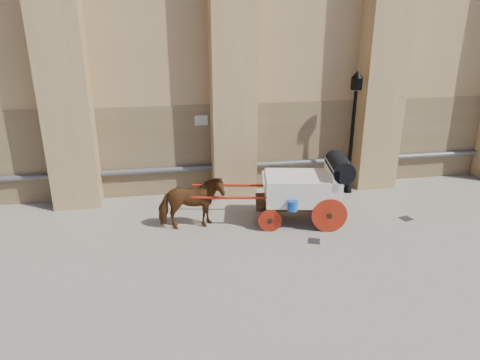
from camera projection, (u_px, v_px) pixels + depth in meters
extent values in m
plane|color=gray|center=(293.00, 240.00, 11.39)|extent=(90.00, 90.00, 0.00)
cube|color=olive|center=(315.00, 143.00, 15.05)|extent=(44.00, 0.35, 3.00)
cylinder|color=#59595B|center=(316.00, 161.00, 15.01)|extent=(42.00, 0.18, 0.18)
cube|color=beige|center=(201.00, 120.00, 13.87)|extent=(0.42, 0.04, 0.32)
imported|color=brown|center=(191.00, 203.00, 11.83)|extent=(1.83, 0.90, 1.52)
cube|color=black|center=(297.00, 202.00, 12.33)|extent=(2.55, 1.52, 0.13)
cube|color=silver|center=(302.00, 188.00, 12.18)|extent=(2.28, 1.73, 0.76)
cube|color=silver|center=(331.00, 174.00, 12.02)|extent=(0.42, 1.36, 0.60)
cube|color=silver|center=(270.00, 179.00, 12.10)|extent=(0.60, 1.24, 0.11)
cylinder|color=black|center=(340.00, 167.00, 11.95)|extent=(0.86, 1.45, 0.61)
cylinder|color=#A7210E|center=(329.00, 215.00, 11.72)|extent=(0.97, 0.25, 0.98)
cylinder|color=#A7210E|center=(321.00, 197.00, 12.99)|extent=(0.97, 0.25, 0.98)
cylinder|color=#A7210E|center=(270.00, 220.00, 11.80)|extent=(0.65, 0.19, 0.65)
cylinder|color=#A7210E|center=(268.00, 202.00, 13.06)|extent=(0.65, 0.19, 0.65)
cylinder|color=#A7210E|center=(235.00, 198.00, 11.78)|extent=(2.57, 0.57, 0.08)
cylinder|color=#A7210E|center=(236.00, 185.00, 12.70)|extent=(2.57, 0.57, 0.08)
cylinder|color=#134DB2|center=(293.00, 206.00, 11.54)|extent=(0.28, 0.28, 0.28)
cylinder|color=black|center=(351.00, 143.00, 14.17)|extent=(0.11, 0.11, 3.43)
cone|color=black|center=(347.00, 187.00, 14.70)|extent=(0.34, 0.34, 0.34)
cube|color=black|center=(357.00, 83.00, 13.51)|extent=(0.27, 0.27, 0.40)
cone|color=black|center=(358.00, 74.00, 13.41)|extent=(0.38, 0.38, 0.23)
cube|color=black|center=(314.00, 241.00, 11.34)|extent=(0.42, 0.42, 0.01)
cube|color=black|center=(406.00, 219.00, 12.67)|extent=(0.38, 0.38, 0.01)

